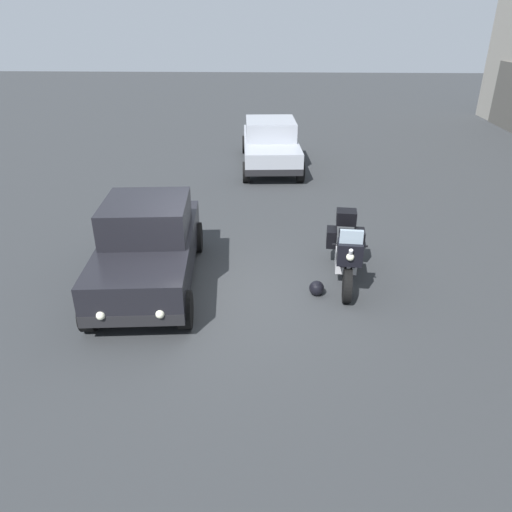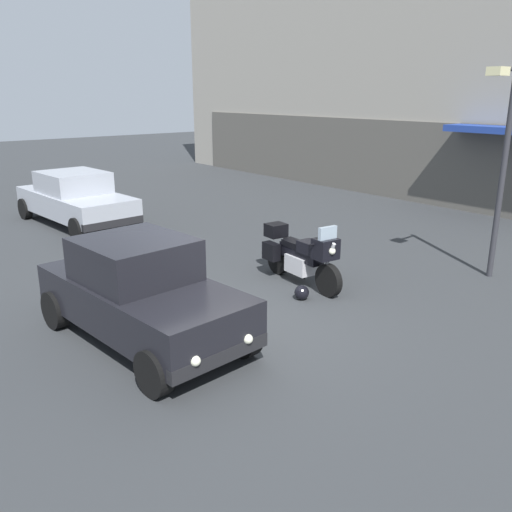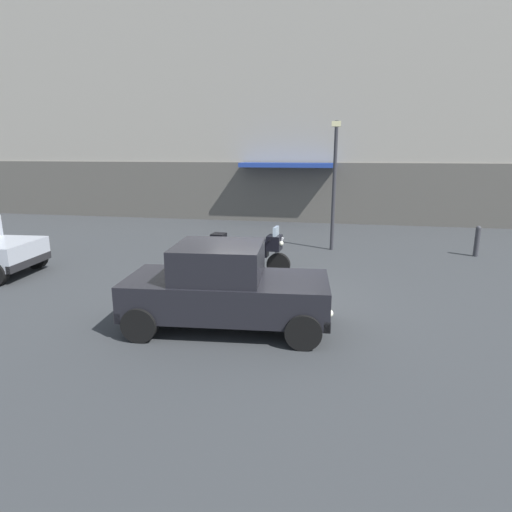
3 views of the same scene
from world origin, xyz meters
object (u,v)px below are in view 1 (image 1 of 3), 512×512
object	(u,v)px
motorcycle	(347,250)
car_hatchback_near	(148,245)
car_sedan_far	(270,143)
helmet	(317,288)

from	to	relation	value
motorcycle	car_hatchback_near	bearing A→B (deg)	-79.60
car_hatchback_near	car_sedan_far	size ratio (longest dim) A/B	0.85
motorcycle	car_hatchback_near	size ratio (longest dim) A/B	0.57
helmet	car_sedan_far	distance (m)	8.67
helmet	motorcycle	bearing A→B (deg)	137.94
car_hatchback_near	helmet	bearing A→B (deg)	79.34
helmet	car_sedan_far	world-z (taller)	car_sedan_far
car_hatchback_near	car_sedan_far	xyz separation A→B (m)	(-8.27, 2.17, -0.03)
helmet	car_sedan_far	xyz separation A→B (m)	(-8.59, -0.98, 0.64)
car_hatchback_near	car_sedan_far	bearing A→B (deg)	160.44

